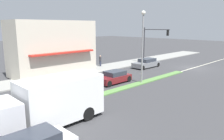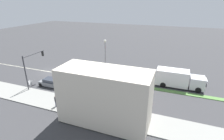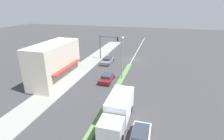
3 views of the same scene
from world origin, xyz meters
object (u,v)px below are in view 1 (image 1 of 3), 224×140
at_px(pedestrian, 100,61).
at_px(suv_grey, 146,63).
at_px(warning_aframe_sign, 155,61).
at_px(street_lamp, 143,38).
at_px(delivery_truck, 48,103).
at_px(sedan_maroon, 114,77).
at_px(traffic_signal_main, 152,39).

distance_m(pedestrian, suv_grey, 6.73).
xyz_separation_m(pedestrian, warning_aframe_sign, (-3.91, -8.24, -0.54)).
height_order(street_lamp, suv_grey, street_lamp).
height_order(warning_aframe_sign, suv_grey, suv_grey).
distance_m(pedestrian, warning_aframe_sign, 9.13).
relative_size(delivery_truck, suv_grey, 1.66).
relative_size(warning_aframe_sign, sedan_maroon, 0.22).
xyz_separation_m(warning_aframe_sign, delivery_truck, (-8.26, 23.25, 1.04)).
xyz_separation_m(warning_aframe_sign, sedan_maroon, (-3.86, 13.21, 0.19)).
xyz_separation_m(traffic_signal_main, suv_grey, (-1.12, 2.71, -3.27)).
bearing_deg(warning_aframe_sign, pedestrian, 64.62).
xyz_separation_m(warning_aframe_sign, suv_grey, (-1.06, 3.71, 0.21)).
xyz_separation_m(street_lamp, sedan_maroon, (2.20, 1.95, -4.16)).
distance_m(street_lamp, delivery_truck, 12.63).
bearing_deg(warning_aframe_sign, delivery_truck, 109.57).
bearing_deg(sedan_maroon, street_lamp, -138.47).
height_order(traffic_signal_main, suv_grey, traffic_signal_main).
bearing_deg(sedan_maroon, suv_grey, -73.58).
distance_m(pedestrian, sedan_maroon, 9.23).
bearing_deg(suv_grey, delivery_truck, 110.23).
distance_m(traffic_signal_main, delivery_truck, 23.88).
bearing_deg(street_lamp, pedestrian, -16.86).
bearing_deg(sedan_maroon, pedestrian, -32.61).
xyz_separation_m(street_lamp, suv_grey, (5.00, -7.55, -4.15)).
distance_m(street_lamp, sedan_maroon, 5.10).
distance_m(street_lamp, suv_grey, 9.96).
relative_size(traffic_signal_main, warning_aframe_sign, 6.69).
relative_size(traffic_signal_main, suv_grey, 1.24).
height_order(traffic_signal_main, delivery_truck, traffic_signal_main).
bearing_deg(street_lamp, warning_aframe_sign, -61.70).
bearing_deg(street_lamp, delivery_truck, 100.40).
bearing_deg(pedestrian, warning_aframe_sign, -115.38).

